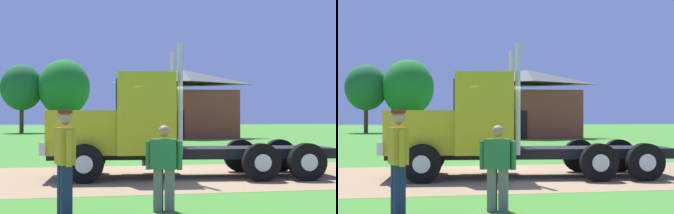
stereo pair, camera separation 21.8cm
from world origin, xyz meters
TOP-DOWN VIEW (x-y plane):
  - ground_plane at (0.00, 0.00)m, footprint 200.00×200.00m
  - dirt_track at (0.00, 0.00)m, footprint 120.00×6.66m
  - truck_foreground_white at (-0.76, -0.07)m, footprint 8.16×3.27m
  - visitor_standing_near at (-2.93, -5.40)m, footprint 0.37×0.67m
  - visitor_walking_mid at (-1.18, -5.24)m, footprint 0.64×0.39m
  - shed_building at (6.15, 26.03)m, footprint 8.88×6.01m
  - tree_mid at (-7.95, 41.69)m, footprint 4.46×4.46m
  - tree_right at (-3.52, 40.99)m, footprint 5.46×5.46m

SIDE VIEW (x-z plane):
  - ground_plane at x=0.00m, z-range 0.00..0.00m
  - dirt_track at x=0.00m, z-range 0.00..0.01m
  - visitor_walking_mid at x=-1.18m, z-range 0.06..1.61m
  - visitor_standing_near at x=-2.93m, z-range 0.10..1.92m
  - truck_foreground_white at x=-0.76m, z-range -0.54..3.15m
  - shed_building at x=6.15m, z-range -0.10..5.44m
  - tree_right at x=-3.52m, z-range 0.91..8.75m
  - tree_mid at x=-7.95m, z-range 1.18..8.49m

